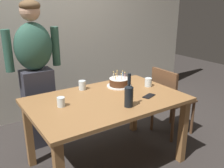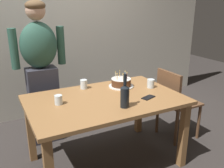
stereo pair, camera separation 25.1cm
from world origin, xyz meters
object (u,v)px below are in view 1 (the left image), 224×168
Objects in this scene: birthday_cake at (119,83)px; water_glass_near at (148,82)px; water_glass_side at (61,102)px; water_glass_far at (82,85)px; wine_bottle at (129,95)px; person_man_bearded at (36,74)px; dining_chair at (169,97)px; cell_phone at (149,96)px.

water_glass_near is at bearing -32.61° from birthday_cake.
birthday_cake is 3.13× the size of water_glass_side.
water_glass_far is 0.32× the size of wine_bottle.
person_man_bearded is 1.90× the size of dining_chair.
cell_phone is at bearing -129.87° from water_glass_near.
person_man_bearded is (-0.75, 0.55, 0.09)m from birthday_cake.
birthday_cake is 0.33m from water_glass_near.
water_glass_far is 0.69× the size of cell_phone.
person_man_bearded is (-0.36, 0.41, 0.08)m from water_glass_far.
water_glass_far reaches higher than water_glass_near.
birthday_cake is 0.73m from dining_chair.
water_glass_near is 0.66× the size of cell_phone.
wine_bottle is 1.04m from dining_chair.
person_man_bearded reaches higher than wine_bottle.
water_glass_far is at bearing 110.91° from cell_phone.
wine_bottle reaches higher than water_glass_far.
wine_bottle is at bearing 175.79° from cell_phone.
water_glass_side is at bearing 91.14° from dining_chair.
wine_bottle is (-0.25, -0.50, 0.07)m from birthday_cake.
water_glass_far is 0.11× the size of dining_chair.
water_glass_side is at bearing -167.65° from birthday_cake.
water_glass_far is at bearing 155.04° from water_glass_near.
cell_phone is at bearing -16.88° from water_glass_side.
water_glass_side is 0.05× the size of person_man_bearded.
dining_chair is (1.41, -0.68, -0.36)m from person_man_bearded.
water_glass_far is 1.13× the size of water_glass_side.
water_glass_side is 0.72m from person_man_bearded.
water_glass_side is at bearing 179.42° from water_glass_near.
water_glass_near is 1.26m from person_man_bearded.
birthday_cake is 1.91× the size of cell_phone.
cell_phone is at bearing 14.98° from wine_bottle.
dining_chair reaches higher than water_glass_side.
birthday_cake reaches higher than water_glass_near.
dining_chair is (0.39, 0.04, -0.27)m from water_glass_near.
dining_chair is at bearing -11.70° from birthday_cake.
dining_chair is at bearing 1.14° from water_glass_side.
water_glass_far is 0.72m from cell_phone.
birthday_cake is at bearing 80.79° from cell_phone.
wine_bottle is at bearing -147.97° from water_glass_near.
cell_phone is 0.69m from dining_chair.
water_glass_near is at bearing 95.69° from dining_chair.
water_glass_side is 0.28× the size of wine_bottle.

